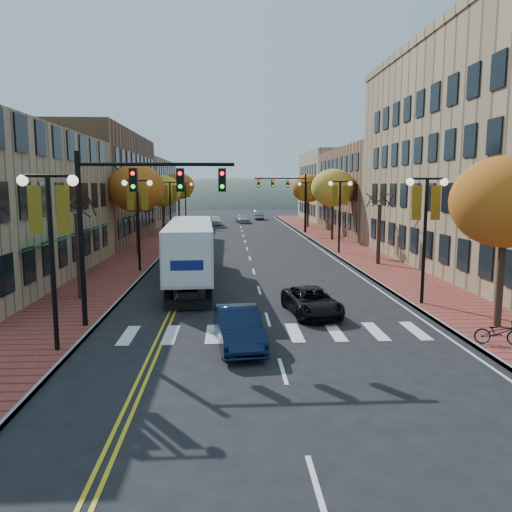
{
  "coord_description": "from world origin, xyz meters",
  "views": [
    {
      "loc": [
        -1.63,
        -16.69,
        5.69
      ],
      "look_at": [
        -0.29,
        7.89,
        2.2
      ],
      "focal_mm": 35.0,
      "sensor_mm": 36.0,
      "label": 1
    }
  ],
  "objects": [
    {
      "name": "lamp_right_c",
      "position": [
        7.5,
        42.0,
        4.29
      ],
      "size": [
        1.96,
        0.36,
        6.05
      ],
      "color": "black",
      "rests_on": "ground"
    },
    {
      "name": "sidewalk_right",
      "position": [
        9.0,
        32.5,
        0.07
      ],
      "size": [
        4.0,
        85.0,
        0.15
      ],
      "primitive_type": "cube",
      "color": "brown",
      "rests_on": "ground"
    },
    {
      "name": "semi_truck",
      "position": [
        -3.86,
        12.33,
        2.13
      ],
      "size": [
        3.04,
        14.68,
        3.65
      ],
      "rotation": [
        0.0,
        0.0,
        0.05
      ],
      "color": "black",
      "rests_on": "ground"
    },
    {
      "name": "traffic_mast_far",
      "position": [
        5.48,
        42.0,
        4.92
      ],
      "size": [
        6.1,
        0.34,
        7.0
      ],
      "color": "black",
      "rests_on": "ground"
    },
    {
      "name": "tree_left_c",
      "position": [
        -9.0,
        40.0,
        5.05
      ],
      "size": [
        4.16,
        4.16,
        6.69
      ],
      "color": "#382619",
      "rests_on": "sidewalk_left"
    },
    {
      "name": "lamp_left_a",
      "position": [
        -7.5,
        0.0,
        4.29
      ],
      "size": [
        1.96,
        0.36,
        6.05
      ],
      "color": "black",
      "rests_on": "ground"
    },
    {
      "name": "black_suv",
      "position": [
        2.01,
        4.74,
        0.59
      ],
      "size": [
        2.5,
        4.48,
        1.19
      ],
      "primitive_type": "imported",
      "rotation": [
        0.0,
        0.0,
        0.13
      ],
      "color": "black",
      "rests_on": "ground"
    },
    {
      "name": "navy_sedan",
      "position": [
        -1.32,
        0.47,
        0.69
      ],
      "size": [
        1.93,
        4.36,
        1.39
      ],
      "primitive_type": "imported",
      "rotation": [
        0.0,
        0.0,
        0.11
      ],
      "color": "black",
      "rests_on": "ground"
    },
    {
      "name": "lamp_left_c",
      "position": [
        -7.5,
        34.0,
        4.29
      ],
      "size": [
        1.96,
        0.36,
        6.05
      ],
      "color": "black",
      "rests_on": "ground"
    },
    {
      "name": "car_far_white",
      "position": [
        -3.55,
        55.43,
        0.68
      ],
      "size": [
        1.75,
        4.02,
        1.35
      ],
      "primitive_type": "imported",
      "rotation": [
        0.0,
        0.0,
        0.04
      ],
      "color": "silver",
      "rests_on": "ground"
    },
    {
      "name": "bicycle",
      "position": [
        7.8,
        -0.26,
        0.58
      ],
      "size": [
        1.72,
        0.94,
        0.86
      ],
      "primitive_type": "imported",
      "rotation": [
        0.0,
        0.0,
        1.33
      ],
      "color": "gray",
      "rests_on": "sidewalk_right"
    },
    {
      "name": "tree_right_c",
      "position": [
        9.0,
        34.0,
        5.45
      ],
      "size": [
        4.48,
        4.48,
        7.21
      ],
      "color": "#382619",
      "rests_on": "sidewalk_right"
    },
    {
      "name": "building_left_mid",
      "position": [
        -17.0,
        36.0,
        5.5
      ],
      "size": [
        12.0,
        24.0,
        11.0
      ],
      "primitive_type": "cube",
      "color": "brown",
      "rests_on": "ground"
    },
    {
      "name": "tree_left_a",
      "position": [
        -9.0,
        8.0,
        2.25
      ],
      "size": [
        0.28,
        0.28,
        4.2
      ],
      "color": "#382619",
      "rests_on": "sidewalk_left"
    },
    {
      "name": "tree_right_b",
      "position": [
        9.0,
        18.0,
        2.25
      ],
      "size": [
        0.28,
        0.28,
        4.2
      ],
      "color": "#382619",
      "rests_on": "sidewalk_right"
    },
    {
      "name": "building_right_far",
      "position": [
        18.5,
        64.0,
        5.5
      ],
      "size": [
        15.0,
        20.0,
        11.0
      ],
      "primitive_type": "cube",
      "color": "#9E8966",
      "rests_on": "ground"
    },
    {
      "name": "building_left_far",
      "position": [
        -17.0,
        61.0,
        4.75
      ],
      "size": [
        12.0,
        26.0,
        9.5
      ],
      "primitive_type": "cube",
      "color": "#9E8966",
      "rests_on": "ground"
    },
    {
      "name": "sidewalk_left",
      "position": [
        -9.0,
        32.5,
        0.07
      ],
      "size": [
        4.0,
        85.0,
        0.15
      ],
      "primitive_type": "cube",
      "color": "brown",
      "rests_on": "ground"
    },
    {
      "name": "ground",
      "position": [
        0.0,
        0.0,
        0.0
      ],
      "size": [
        200.0,
        200.0,
        0.0
      ],
      "primitive_type": "plane",
      "color": "black",
      "rests_on": "ground"
    },
    {
      "name": "car_far_oncoming",
      "position": [
        3.38,
        66.98,
        0.71
      ],
      "size": [
        1.52,
        4.33,
        1.43
      ],
      "primitive_type": "imported",
      "rotation": [
        0.0,
        0.0,
        3.14
      ],
      "color": "#95949B",
      "rests_on": "ground"
    },
    {
      "name": "tree_right_d",
      "position": [
        9.0,
        50.0,
        5.29
      ],
      "size": [
        4.35,
        4.35,
        7.0
      ],
      "color": "#382619",
      "rests_on": "sidewalk_right"
    },
    {
      "name": "car_far_silver",
      "position": [
        0.5,
        59.47,
        0.67
      ],
      "size": [
        2.37,
        4.79,
        1.34
      ],
      "primitive_type": "imported",
      "rotation": [
        0.0,
        0.0,
        0.11
      ],
      "color": "#A7A7AF",
      "rests_on": "ground"
    },
    {
      "name": "tree_left_d",
      "position": [
        -9.0,
        58.0,
        5.6
      ],
      "size": [
        4.61,
        4.61,
        7.42
      ],
      "color": "#382619",
      "rests_on": "sidewalk_left"
    },
    {
      "name": "tree_left_b",
      "position": [
        -9.0,
        24.0,
        5.45
      ],
      "size": [
        4.48,
        4.48,
        7.21
      ],
      "color": "#382619",
      "rests_on": "sidewalk_left"
    },
    {
      "name": "building_right_mid",
      "position": [
        18.5,
        42.0,
        5.0
      ],
      "size": [
        15.0,
        24.0,
        10.0
      ],
      "primitive_type": "cube",
      "color": "brown",
      "rests_on": "ground"
    },
    {
      "name": "traffic_mast_near",
      "position": [
        -5.48,
        3.0,
        4.92
      ],
      "size": [
        6.1,
        0.35,
        7.0
      ],
      "color": "black",
      "rests_on": "ground"
    },
    {
      "name": "lamp_left_d",
      "position": [
        -7.5,
        52.0,
        4.29
      ],
      "size": [
        1.96,
        0.36,
        6.05
      ],
      "color": "black",
      "rests_on": "ground"
    },
    {
      "name": "lamp_right_a",
      "position": [
        7.5,
        6.0,
        4.29
      ],
      "size": [
        1.96,
        0.36,
        6.05
      ],
      "color": "black",
      "rests_on": "ground"
    },
    {
      "name": "tree_right_a",
      "position": [
        9.0,
        2.0,
        5.05
      ],
      "size": [
        4.16,
        4.16,
        6.69
      ],
      "color": "#382619",
      "rests_on": "sidewalk_right"
    },
    {
      "name": "lamp_right_b",
      "position": [
        7.5,
        24.0,
        4.29
      ],
      "size": [
        1.96,
        0.36,
        6.05
      ],
      "color": "black",
      "rests_on": "ground"
    },
    {
      "name": "lamp_left_b",
      "position": [
        -7.5,
        16.0,
        4.29
      ],
      "size": [
        1.96,
        0.36,
        6.05
      ],
      "color": "black",
      "rests_on": "ground"
    }
  ]
}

